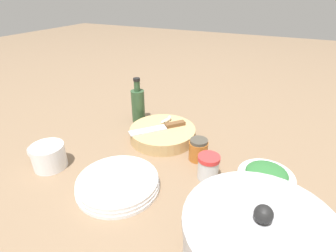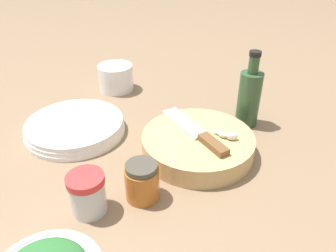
{
  "view_description": "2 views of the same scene",
  "coord_description": "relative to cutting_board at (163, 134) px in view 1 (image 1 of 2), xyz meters",
  "views": [
    {
      "loc": [
        -0.33,
        0.59,
        0.47
      ],
      "look_at": [
        -0.01,
        -0.06,
        0.08
      ],
      "focal_mm": 28.0,
      "sensor_mm": 36.0,
      "label": 1
    },
    {
      "loc": [
        -0.5,
        -0.22,
        0.4
      ],
      "look_at": [
        0.03,
        -0.05,
        0.05
      ],
      "focal_mm": 35.0,
      "sensor_mm": 36.0,
      "label": 2
    }
  ],
  "objects": [
    {
      "name": "ground_plane",
      "position": [
        -0.03,
        0.11,
        -0.02
      ],
      "size": [
        5.0,
        5.0,
        0.0
      ],
      "primitive_type": "plane",
      "color": "#7F664C"
    },
    {
      "name": "cutting_board",
      "position": [
        0.0,
        0.0,
        0.0
      ],
      "size": [
        0.23,
        0.23,
        0.04
      ],
      "color": "tan",
      "rests_on": "ground_plane"
    },
    {
      "name": "chef_knife",
      "position": [
        0.0,
        0.0,
        0.02
      ],
      "size": [
        0.15,
        0.17,
        0.01
      ],
      "rotation": [
        0.0,
        0.0,
        5.55
      ],
      "color": "brown",
      "rests_on": "cutting_board"
    },
    {
      "name": "garlic_cloves",
      "position": [
        0.01,
        -0.05,
        0.03
      ],
      "size": [
        0.03,
        0.05,
        0.02
      ],
      "color": "silver",
      "rests_on": "cutting_board"
    },
    {
      "name": "herb_bowl",
      "position": [
        -0.35,
        0.11,
        0.01
      ],
      "size": [
        0.15,
        0.15,
        0.06
      ],
      "color": "white",
      "rests_on": "ground_plane"
    },
    {
      "name": "spice_jar",
      "position": [
        -0.21,
        0.13,
        0.02
      ],
      "size": [
        0.06,
        0.06,
        0.07
      ],
      "color": "silver",
      "rests_on": "ground_plane"
    },
    {
      "name": "coffee_mug",
      "position": [
        0.23,
        0.29,
        0.02
      ],
      "size": [
        0.12,
        0.09,
        0.07
      ],
      "color": "white",
      "rests_on": "ground_plane"
    },
    {
      "name": "plate_stack",
      "position": [
        -0.01,
        0.28,
        -0.01
      ],
      "size": [
        0.22,
        0.22,
        0.03
      ],
      "color": "white",
      "rests_on": "ground_plane"
    },
    {
      "name": "honey_jar",
      "position": [
        -0.15,
        0.06,
        0.01
      ],
      "size": [
        0.06,
        0.06,
        0.07
      ],
      "color": "#B26023",
      "rests_on": "ground_plane"
    },
    {
      "name": "oil_bottle",
      "position": [
        0.15,
        -0.08,
        0.05
      ],
      "size": [
        0.05,
        0.05,
        0.17
      ],
      "color": "#2D4C2D",
      "rests_on": "ground_plane"
    }
  ]
}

